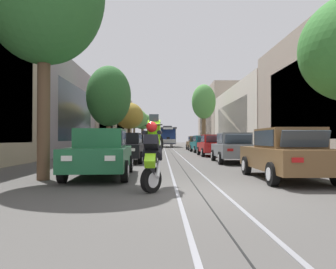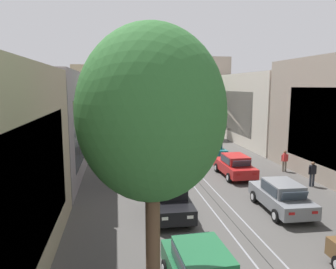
% 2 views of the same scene
% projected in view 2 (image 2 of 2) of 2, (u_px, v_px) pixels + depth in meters
% --- Properties ---
extents(ground_plane, '(169.62, 169.62, 0.00)m').
position_uv_depth(ground_plane, '(169.00, 147.00, 33.54)').
color(ground_plane, '#4C4947').
extents(trolley_track_rails, '(1.14, 75.85, 0.01)m').
position_uv_depth(trolley_track_rails, '(162.00, 140.00, 38.21)').
color(trolley_track_rails, gray).
rests_on(trolley_track_rails, ground).
extents(building_facade_left, '(5.84, 67.55, 10.11)m').
position_uv_depth(building_facade_left, '(71.00, 107.00, 36.80)').
color(building_facade_left, tan).
rests_on(building_facade_left, ground).
extents(building_facade_right, '(5.22, 67.55, 10.95)m').
position_uv_depth(building_facade_right, '(240.00, 100.00, 40.69)').
color(building_facade_right, gray).
rests_on(building_facade_right, ground).
extents(parked_car_black_second_left, '(2.05, 4.38, 1.58)m').
position_uv_depth(parked_car_black_second_left, '(170.00, 199.00, 15.96)').
color(parked_car_black_second_left, black).
rests_on(parked_car_black_second_left, ground).
extents(parked_car_black_mid_left, '(2.04, 4.38, 1.58)m').
position_uv_depth(parked_car_black_mid_left, '(151.00, 166.00, 22.67)').
color(parked_car_black_mid_left, black).
rests_on(parked_car_black_mid_left, ground).
extents(parked_car_brown_fourth_left, '(2.03, 4.38, 1.58)m').
position_uv_depth(parked_car_brown_fourth_left, '(143.00, 148.00, 28.87)').
color(parked_car_brown_fourth_left, brown).
rests_on(parked_car_brown_fourth_left, ground).
extents(parked_car_teal_fifth_left, '(2.03, 4.37, 1.58)m').
position_uv_depth(parked_car_teal_fifth_left, '(138.00, 137.00, 35.27)').
color(parked_car_teal_fifth_left, '#196B70').
rests_on(parked_car_teal_fifth_left, ground).
extents(parked_car_grey_second_right, '(2.11, 4.41, 1.58)m').
position_uv_depth(parked_car_grey_second_right, '(281.00, 196.00, 16.40)').
color(parked_car_grey_second_right, slate).
rests_on(parked_car_grey_second_right, ground).
extents(parked_car_red_mid_right, '(2.01, 4.36, 1.58)m').
position_uv_depth(parked_car_red_mid_right, '(235.00, 166.00, 22.69)').
color(parked_car_red_mid_right, red).
rests_on(parked_car_red_mid_right, ground).
extents(parked_car_teal_fourth_right, '(2.11, 4.41, 1.58)m').
position_uv_depth(parked_car_teal_fourth_right, '(210.00, 149.00, 28.80)').
color(parked_car_teal_fourth_right, '#196B70').
rests_on(parked_car_teal_fourth_right, ground).
extents(parked_car_brown_fifth_right, '(2.01, 4.37, 1.58)m').
position_uv_depth(parked_car_brown_fifth_right, '(194.00, 138.00, 34.85)').
color(parked_car_brown_fifth_right, brown).
rests_on(parked_car_brown_fifth_right, ground).
extents(street_tree_kerb_left_near, '(3.71, 3.20, 7.94)m').
position_uv_depth(street_tree_kerb_left_near, '(152.00, 116.00, 7.80)').
color(street_tree_kerb_left_near, brown).
rests_on(street_tree_kerb_left_near, ground).
extents(street_tree_kerb_left_second, '(3.23, 3.05, 6.58)m').
position_uv_depth(street_tree_kerb_left_second, '(126.00, 118.00, 20.62)').
color(street_tree_kerb_left_second, brown).
rests_on(street_tree_kerb_left_second, ground).
extents(street_tree_kerb_left_mid, '(3.16, 3.45, 5.28)m').
position_uv_depth(street_tree_kerb_left_mid, '(125.00, 112.00, 32.10)').
color(street_tree_kerb_left_mid, '#4C3826').
rests_on(street_tree_kerb_left_mid, ground).
extents(street_tree_kerb_left_fourth, '(3.81, 4.13, 5.83)m').
position_uv_depth(street_tree_kerb_left_fourth, '(119.00, 101.00, 43.53)').
color(street_tree_kerb_left_fourth, brown).
rests_on(street_tree_kerb_left_fourth, ground).
extents(street_tree_kerb_left_far, '(3.47, 3.12, 6.16)m').
position_uv_depth(street_tree_kerb_left_far, '(120.00, 96.00, 56.37)').
color(street_tree_kerb_left_far, brown).
rests_on(street_tree_kerb_left_far, ground).
extents(street_tree_kerb_right_second, '(3.11, 2.65, 8.37)m').
position_uv_depth(street_tree_kerb_right_second, '(198.00, 89.00, 38.91)').
color(street_tree_kerb_right_second, brown).
rests_on(street_tree_kerb_right_second, ground).
extents(cable_car_trolley, '(2.71, 9.16, 3.28)m').
position_uv_depth(cable_car_trolley, '(152.00, 117.00, 48.40)').
color(cable_car_trolley, navy).
rests_on(cable_car_trolley, ground).
extents(pedestrian_on_left_pavement, '(0.55, 0.26, 1.63)m').
position_uv_depth(pedestrian_on_left_pavement, '(312.00, 172.00, 20.43)').
color(pedestrian_on_left_pavement, '#282D38').
rests_on(pedestrian_on_left_pavement, ground).
extents(pedestrian_on_right_pavement, '(0.55, 0.41, 1.61)m').
position_uv_depth(pedestrian_on_right_pavement, '(285.00, 160.00, 24.00)').
color(pedestrian_on_right_pavement, slate).
rests_on(pedestrian_on_right_pavement, ground).
extents(pedestrian_crossing_far, '(0.55, 0.42, 1.61)m').
position_uv_depth(pedestrian_crossing_far, '(105.00, 145.00, 30.15)').
color(pedestrian_crossing_far, '#4C4233').
rests_on(pedestrian_crossing_far, ground).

